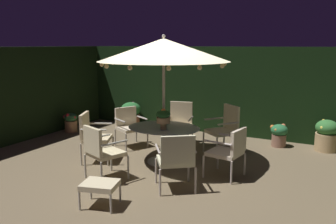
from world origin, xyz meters
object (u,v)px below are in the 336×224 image
Objects in this scene: patio_chair_south at (92,133)px; ottoman_footrest at (100,186)px; potted_plant_front_corner at (71,122)px; potted_plant_right_far at (327,135)px; patio_chair_west at (176,157)px; patio_chair_northeast at (225,126)px; potted_plant_back_center at (131,113)px; patio_umbrella at (164,50)px; patio_chair_southeast at (129,124)px; patio_chair_southwest at (101,149)px; patio_chair_north at (230,149)px; patio_dining_table at (164,135)px; centerpiece_planter at (163,117)px; patio_chair_east at (180,121)px; potted_plant_right_near at (279,134)px.

ottoman_footrest is at bearing -47.89° from patio_chair_south.
potted_plant_front_corner is 6.47m from potted_plant_right_far.
patio_chair_south reaches higher than patio_chair_west.
patio_chair_west is at bearing -91.09° from patio_chair_northeast.
patio_chair_south is at bearing -70.63° from potted_plant_back_center.
patio_umbrella is 2.22m from patio_chair_south.
patio_chair_south is at bearing -91.59° from patio_chair_southeast.
potted_plant_back_center is (-3.29, 1.26, -0.23)m from patio_chair_northeast.
patio_chair_northeast is at bearing 52.05° from patio_umbrella.
patio_chair_south is (-1.32, -0.62, -1.67)m from patio_umbrella.
patio_chair_southeast is 0.92× the size of patio_chair_southwest.
patio_chair_north is 2.27m from patio_chair_southwest.
patio_dining_table is 2.22m from ottoman_footrest.
centerpiece_planter is at bearing -32.12° from patio_chair_southeast.
patio_chair_east is at bearing 6.50° from potted_plant_front_corner.
patio_chair_northeast is at bearing -12.47° from patio_chair_east.
patio_chair_northeast is 1.76× the size of ottoman_footrest.
centerpiece_planter reaches higher than potted_plant_back_center.
patio_chair_east reaches higher than patio_chair_north.
centerpiece_planter is 0.58× the size of potted_plant_back_center.
patio_chair_west reaches higher than potted_plant_right_far.
patio_chair_southeast is (-2.72, 0.87, -0.00)m from patio_chair_north.
patio_chair_northeast is at bearing 60.74° from patio_chair_southwest.
patio_chair_northeast reaches higher than patio_chair_west.
patio_chair_north is at bearing 56.47° from ottoman_footrest.
patio_chair_south is (-0.04, -1.29, 0.06)m from patio_chair_southeast.
potted_plant_front_corner is (-2.14, 1.68, -0.31)m from patio_chair_south.
centerpiece_planter is 0.39× the size of patio_chair_northeast.
patio_dining_table is at bearing -140.25° from potted_plant_right_far.
patio_chair_southeast reaches higher than ottoman_footrest.
potted_plant_right_near is at bearing 73.64° from patio_chair_west.
patio_chair_west is 1.83× the size of potted_plant_front_corner.
patio_chair_northeast is at bearing 52.05° from patio_dining_table.
patio_dining_table is at bearing -45.29° from potted_plant_back_center.
potted_plant_right_far is at bearing 22.39° from patio_chair_southeast.
patio_chair_southeast is at bearing 110.80° from patio_chair_southwest.
patio_chair_southeast is (-1.38, 0.87, -0.46)m from centerpiece_planter.
patio_chair_north is at bearing -14.51° from potted_plant_front_corner.
patio_chair_south is (-2.22, -1.77, -0.03)m from patio_chair_northeast.
potted_plant_front_corner is at bearing 165.49° from patio_chair_north.
patio_chair_south reaches higher than potted_plant_right_far.
potted_plant_front_corner is at bearing -173.50° from patio_chair_east.
patio_umbrella is 2.62× the size of patio_chair_southwest.
centerpiece_planter is 0.42× the size of patio_chair_southwest.
centerpiece_planter is 1.38m from patio_chair_southwest.
patio_chair_northeast is 1.06× the size of patio_chair_south.
centerpiece_planter reaches higher than patio_chair_east.
potted_plant_right_far is at bearing 35.61° from patio_chair_south.
patio_chair_north is at bearing -7.94° from patio_dining_table.
ottoman_footrest is (0.62, -0.84, -0.25)m from patio_chair_southwest.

